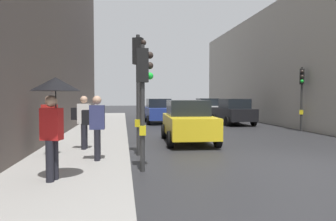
{
  "coord_description": "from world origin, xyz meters",
  "views": [
    {
      "loc": [
        -5.11,
        -7.95,
        1.9
      ],
      "look_at": [
        -2.3,
        11.65,
        1.03
      ],
      "focal_mm": 33.48,
      "sensor_mm": 36.0,
      "label": 1
    }
  ],
  "objects": [
    {
      "name": "pedestrian_in_red_jacket",
      "position": [
        -7.26,
        1.66,
        1.13
      ],
      "size": [
        0.45,
        0.36,
        1.77
      ],
      "color": "black",
      "rests_on": "sidewalk_kerb"
    },
    {
      "name": "car_yellow_taxi",
      "position": [
        -2.42,
        4.83,
        0.88
      ],
      "size": [
        2.17,
        4.28,
        1.76
      ],
      "color": "yellow",
      "rests_on": "ground"
    },
    {
      "name": "traffic_light_near_right",
      "position": [
        -4.61,
        2.17,
        2.68
      ],
      "size": [
        0.45,
        0.35,
        3.88
      ],
      "color": "#2D2D2D",
      "rests_on": "ground"
    },
    {
      "name": "pedestrian_with_grey_backpack",
      "position": [
        -5.86,
        0.78,
        1.16
      ],
      "size": [
        0.6,
        0.36,
        1.77
      ],
      "color": "black",
      "rests_on": "sidewalk_kerb"
    },
    {
      "name": "ground_plane",
      "position": [
        0.0,
        0.0,
        0.0
      ],
      "size": [
        120.0,
        120.0,
        0.0
      ],
      "primitive_type": "plane",
      "color": "#28282B"
    },
    {
      "name": "pedestrian_with_black_backpack",
      "position": [
        -6.44,
        2.71,
        1.16
      ],
      "size": [
        0.63,
        0.38,
        1.77
      ],
      "color": "black",
      "rests_on": "sidewalk_kerb"
    },
    {
      "name": "car_white_compact",
      "position": [
        2.19,
        18.97,
        0.88
      ],
      "size": [
        2.19,
        4.29,
        1.76
      ],
      "color": "silver",
      "rests_on": "ground"
    },
    {
      "name": "traffic_light_near_left",
      "position": [
        -4.6,
        -0.04,
        2.21
      ],
      "size": [
        0.43,
        0.24,
        3.21
      ],
      "color": "#2D2D2D",
      "rests_on": "ground"
    },
    {
      "name": "car_dark_suv",
      "position": [
        2.4,
        12.7,
        0.88
      ],
      "size": [
        2.1,
        4.24,
        1.76
      ],
      "color": "black",
      "rests_on": "ground"
    },
    {
      "name": "car_blue_van",
      "position": [
        -2.55,
        14.58,
        0.88
      ],
      "size": [
        2.08,
        4.23,
        1.76
      ],
      "color": "navy",
      "rests_on": "ground"
    },
    {
      "name": "pedestrian_with_umbrella",
      "position": [
        -6.5,
        -1.27,
        1.84
      ],
      "size": [
        1.0,
        1.0,
        2.14
      ],
      "color": "black",
      "rests_on": "sidewalk_kerb"
    },
    {
      "name": "sidewalk_kerb",
      "position": [
        -6.41,
        6.0,
        0.08
      ],
      "size": [
        2.96,
        40.0,
        0.16
      ],
      "primitive_type": "cube",
      "color": "gray",
      "rests_on": "ground"
    },
    {
      "name": "traffic_light_mid_street",
      "position": [
        4.61,
        8.05,
        2.44
      ],
      "size": [
        0.36,
        0.44,
        3.53
      ],
      "color": "#2D2D2D",
      "rests_on": "ground"
    }
  ]
}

